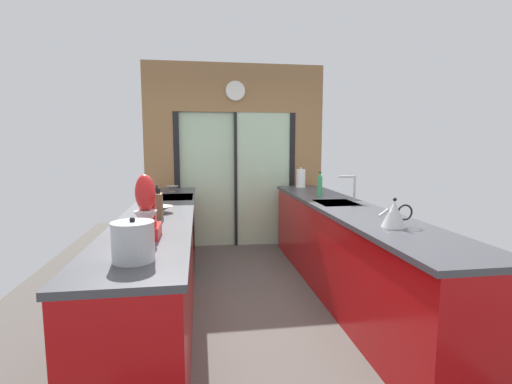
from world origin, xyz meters
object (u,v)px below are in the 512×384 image
oven_range (169,236)px  mixing_bowl_far (172,189)px  paper_towel_roll (301,179)px  kettle (394,214)px  soap_bottle (320,185)px  stand_mixer (146,213)px  stock_pot (133,241)px  mixing_bowl_near (161,209)px  knife_block (157,206)px

oven_range → mixing_bowl_far: mixing_bowl_far is taller
paper_towel_roll → oven_range: bearing=-158.3°
oven_range → kettle: (1.80, -1.89, 0.56)m
soap_bottle → paper_towel_roll: paper_towel_roll is taller
stand_mixer → soap_bottle: (1.78, 1.80, -0.04)m
mixing_bowl_far → stock_pot: size_ratio=0.72×
stand_mixer → kettle: size_ratio=1.56×
mixing_bowl_near → stand_mixer: (0.00, -0.92, 0.13)m
knife_block → stand_mixer: size_ratio=0.65×
oven_range → knife_block: knife_block is taller
stock_pot → kettle: (1.78, 0.57, -0.01)m
mixing_bowl_far → stock_pot: 2.94m
mixing_bowl_near → paper_towel_roll: paper_towel_roll is taller
stand_mixer → stock_pot: stand_mixer is taller
stand_mixer → soap_bottle: size_ratio=1.48×
knife_block → stand_mixer: 0.67m
paper_towel_roll → kettle: bearing=-90.0°
stand_mixer → soap_bottle: bearing=45.4°
soap_bottle → stand_mixer: bearing=-134.6°
stock_pot → soap_bottle: (1.78, 2.32, 0.02)m
knife_block → stand_mixer: stand_mixer is taller
oven_range → stand_mixer: stand_mixer is taller
mixing_bowl_near → kettle: (1.78, -0.86, 0.07)m
knife_block → soap_bottle: (1.78, 1.14, 0.02)m
knife_block → soap_bottle: size_ratio=0.97×
mixing_bowl_near → knife_block: 0.26m
paper_towel_roll → mixing_bowl_near: bearing=-135.5°
mixing_bowl_far → stand_mixer: bearing=-90.0°
oven_range → mixing_bowl_near: bearing=-89.0°
oven_range → mixing_bowl_near: (0.02, -1.03, 0.50)m
mixing_bowl_near → stand_mixer: bearing=-90.0°
knife_block → mixing_bowl_near: bearing=90.0°
stock_pot → mixing_bowl_far: bearing=90.0°
knife_block → kettle: 1.88m
oven_range → knife_block: (0.02, -1.28, 0.57)m
mixing_bowl_near → stock_pot: (0.00, -1.43, 0.07)m
oven_range → soap_bottle: bearing=-4.5°
oven_range → stock_pot: (0.02, -2.46, 0.57)m
mixing_bowl_far → soap_bottle: soap_bottle is taller
knife_block → soap_bottle: bearing=32.7°
stand_mixer → paper_towel_roll: 3.20m
stand_mixer → stock_pot: (-0.00, -0.52, -0.06)m
stock_pot → paper_towel_roll: 3.64m
mixing_bowl_near → knife_block: (0.00, -0.25, 0.07)m
mixing_bowl_near → mixing_bowl_far: (0.00, 1.51, 0.01)m
stock_pot → kettle: bearing=17.7°
mixing_bowl_far → paper_towel_roll: (1.78, 0.24, 0.09)m
mixing_bowl_far → kettle: kettle is taller
oven_range → kettle: bearing=-46.4°
mixing_bowl_near → paper_towel_roll: bearing=44.5°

